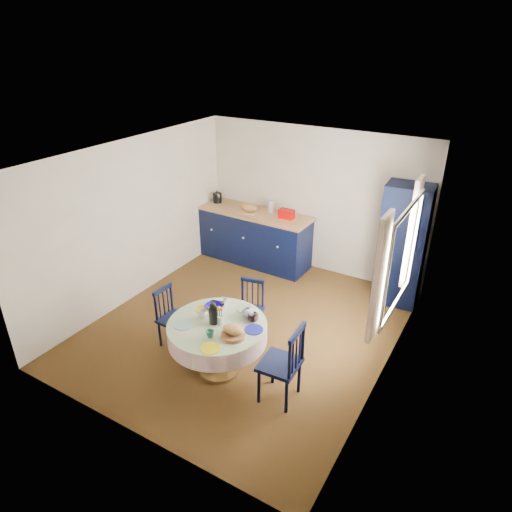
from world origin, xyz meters
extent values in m
plane|color=black|center=(0.00, 0.00, 0.00)|extent=(4.50, 4.50, 0.00)
plane|color=white|center=(0.00, 0.00, 2.50)|extent=(4.50, 4.50, 0.00)
cube|color=white|center=(0.00, 2.25, 1.25)|extent=(4.00, 0.02, 2.50)
cube|color=white|center=(-2.00, 0.00, 1.25)|extent=(0.02, 4.50, 2.50)
cube|color=white|center=(2.00, 0.00, 1.25)|extent=(0.02, 4.50, 2.50)
plane|color=white|center=(2.00, 0.30, 1.50)|extent=(0.00, 1.20, 1.20)
cube|color=beige|center=(1.92, -0.40, 1.55)|extent=(0.05, 0.34, 1.45)
cube|color=beige|center=(1.92, 1.00, 1.55)|extent=(0.05, 0.34, 1.45)
cube|color=black|center=(-1.00, 1.90, 0.47)|extent=(2.14, 0.70, 0.93)
cube|color=tan|center=(-1.00, 1.90, 0.95)|extent=(2.20, 0.74, 0.04)
cube|color=#A00503|center=(-0.34, 1.90, 1.05)|extent=(0.26, 0.15, 0.16)
cube|color=tan|center=(-1.06, 1.85, 0.98)|extent=(0.35, 0.25, 0.02)
ellipsoid|color=#C47A4C|center=(-1.06, 1.85, 1.06)|extent=(0.31, 0.20, 0.13)
cylinder|color=silver|center=(-0.70, 2.04, 1.08)|extent=(0.12, 0.12, 0.22)
cube|color=black|center=(1.66, 1.85, 0.96)|extent=(0.70, 0.52, 1.91)
cylinder|color=white|center=(1.40, 1.60, 1.05)|extent=(0.04, 0.02, 0.04)
cylinder|color=white|center=(1.40, 1.60, 0.48)|extent=(0.04, 0.02, 0.04)
cylinder|color=brown|center=(0.23, -0.99, 0.03)|extent=(0.50, 0.50, 0.05)
cylinder|color=brown|center=(0.23, -0.99, 0.36)|extent=(0.10, 0.10, 0.66)
cylinder|color=brown|center=(0.23, -0.99, 0.70)|extent=(1.14, 1.14, 0.03)
cylinder|color=white|center=(0.23, -0.99, 0.61)|extent=(1.20, 1.20, 0.22)
cylinder|color=white|center=(0.23, -0.99, 0.72)|extent=(1.20, 1.20, 0.01)
cylinder|color=#9BD2CF|center=(-0.11, -1.22, 0.73)|extent=(0.22, 0.22, 0.01)
cylinder|color=yellow|center=(0.43, -1.41, 0.73)|extent=(0.22, 0.22, 0.01)
cylinder|color=navy|center=(0.67, -0.87, 0.73)|extent=(0.22, 0.22, 0.01)
cylinder|color=#81B071|center=(0.34, -0.54, 0.73)|extent=(0.22, 0.22, 0.01)
cylinder|color=yellow|center=(-0.09, -0.81, 0.73)|extent=(0.22, 0.22, 0.01)
cylinder|color=brown|center=(0.54, -1.11, 0.75)|extent=(0.28, 0.28, 0.05)
ellipsoid|color=#C47A4C|center=(0.54, -1.11, 0.83)|extent=(0.26, 0.16, 0.11)
cube|color=silver|center=(0.14, -0.85, 0.75)|extent=(0.10, 0.07, 0.04)
cylinder|color=black|center=(-0.48, -0.97, 0.19)|extent=(0.03, 0.03, 0.38)
cylinder|color=black|center=(-0.46, -0.67, 0.19)|extent=(0.03, 0.03, 0.38)
cylinder|color=black|center=(-0.76, -0.96, 0.19)|extent=(0.03, 0.03, 0.38)
cylinder|color=black|center=(-0.75, -0.66, 0.19)|extent=(0.03, 0.03, 0.38)
cube|color=black|center=(-0.61, -0.81, 0.40)|extent=(0.37, 0.39, 0.04)
cylinder|color=black|center=(-0.78, -0.96, 0.62)|extent=(0.03, 0.03, 0.43)
cylinder|color=black|center=(-0.77, -0.66, 0.62)|extent=(0.03, 0.03, 0.43)
cube|color=black|center=(-0.77, -0.81, 0.81)|extent=(0.05, 0.34, 0.05)
cylinder|color=black|center=(-0.78, -0.89, 0.60)|extent=(0.02, 0.02, 0.36)
cylinder|color=black|center=(-0.77, -0.81, 0.60)|extent=(0.02, 0.02, 0.36)
cylinder|color=black|center=(-0.77, -0.73, 0.60)|extent=(0.02, 0.02, 0.36)
cylinder|color=black|center=(0.03, -0.30, 0.19)|extent=(0.03, 0.03, 0.38)
cylinder|color=black|center=(0.32, -0.24, 0.19)|extent=(0.03, 0.03, 0.38)
cylinder|color=black|center=(-0.03, -0.02, 0.19)|extent=(0.03, 0.03, 0.38)
cylinder|color=black|center=(0.27, 0.04, 0.19)|extent=(0.03, 0.03, 0.38)
cube|color=black|center=(0.15, -0.13, 0.40)|extent=(0.43, 0.42, 0.04)
cylinder|color=black|center=(-0.03, -0.01, 0.61)|extent=(0.03, 0.03, 0.42)
cylinder|color=black|center=(0.26, 0.05, 0.61)|extent=(0.03, 0.03, 0.42)
cube|color=black|center=(0.12, 0.02, 0.80)|extent=(0.33, 0.10, 0.05)
cylinder|color=black|center=(0.04, 0.01, 0.59)|extent=(0.02, 0.02, 0.35)
cylinder|color=black|center=(0.12, 0.02, 0.59)|extent=(0.02, 0.02, 0.35)
cylinder|color=black|center=(0.19, 0.04, 0.59)|extent=(0.02, 0.02, 0.35)
cylinder|color=black|center=(0.90, -0.82, 0.23)|extent=(0.04, 0.04, 0.46)
cylinder|color=black|center=(0.92, -1.18, 0.23)|extent=(0.04, 0.04, 0.46)
cylinder|color=black|center=(1.25, -0.80, 0.23)|extent=(0.04, 0.04, 0.46)
cylinder|color=black|center=(1.27, -1.16, 0.23)|extent=(0.04, 0.04, 0.46)
cube|color=black|center=(1.09, -0.99, 0.48)|extent=(0.45, 0.47, 0.04)
cylinder|color=black|center=(1.27, -0.80, 0.74)|extent=(0.04, 0.04, 0.52)
cylinder|color=black|center=(1.29, -1.16, 0.74)|extent=(0.04, 0.04, 0.52)
cube|color=black|center=(1.28, -0.98, 0.98)|extent=(0.06, 0.41, 0.06)
cylinder|color=black|center=(1.27, -0.88, 0.72)|extent=(0.02, 0.02, 0.43)
cylinder|color=black|center=(1.28, -0.98, 0.72)|extent=(0.02, 0.02, 0.43)
cylinder|color=black|center=(1.28, -1.08, 0.72)|extent=(0.02, 0.02, 0.43)
imported|color=silver|center=(0.00, -0.96, 0.78)|extent=(0.12, 0.12, 0.10)
imported|color=#2C7C71|center=(0.31, -1.24, 0.77)|extent=(0.10, 0.10, 0.09)
imported|color=black|center=(0.57, -0.72, 0.78)|extent=(0.13, 0.13, 0.10)
imported|color=silver|center=(0.06, -0.61, 0.78)|extent=(0.10, 0.10, 0.10)
imported|color=#0C0565|center=(0.01, -0.73, 0.76)|extent=(0.23, 0.23, 0.06)
camera|label=1|loc=(2.93, -4.64, 3.88)|focal=32.00mm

